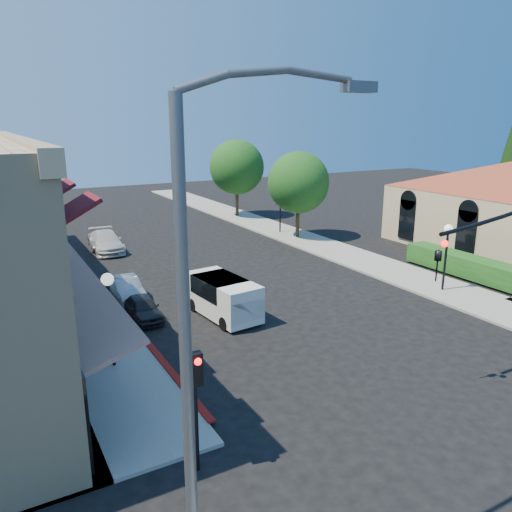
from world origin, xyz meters
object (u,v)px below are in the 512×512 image
street_tree_a (298,183)px  lamppost_left_near (109,296)px  street_tree_b (237,167)px  parked_car_d (103,241)px  lamppost_right_far (280,199)px  parked_car_b (126,289)px  cobra_streetlight (206,340)px  parked_car_c (106,242)px  parked_car_a (143,308)px  lamppost_right_near (447,241)px  secondary_signal (196,390)px  white_van (224,295)px  lamppost_left_far (51,225)px

street_tree_a → lamppost_left_near: (-17.30, -14.00, -1.46)m
street_tree_b → parked_car_d: 15.40m
lamppost_right_far → parked_car_b: bearing=-147.9°
lamppost_left_near → cobra_streetlight: bearing=-93.7°
parked_car_b → parked_car_c: bearing=82.8°
lamppost_right_far → parked_car_a: (-14.70, -12.00, -2.21)m
cobra_streetlight → lamppost_right_near: cobra_streetlight is taller
street_tree_a → parked_car_c: (-13.60, 3.00, -3.52)m
street_tree_b → parked_car_d: (-13.60, -6.00, -4.01)m
secondary_signal → lamppost_left_near: bearing=94.3°
lamppost_left_near → parked_car_d: size_ratio=0.92×
lamppost_right_near → lamppost_left_near: bearing=180.0°
secondary_signal → parked_car_b: (1.80, 13.37, -1.74)m
street_tree_b → white_van: 24.79m
cobra_streetlight → lamppost_left_near: 10.34m
secondary_signal → lamppost_right_far: 27.98m
cobra_streetlight → lamppost_right_far: (17.65, 26.00, -2.53)m
parked_car_c → parked_car_d: (0.00, 1.00, -0.13)m
lamppost_right_near → parked_car_c: lamppost_right_near is taller
cobra_streetlight → parked_car_c: cobra_streetlight is taller
lamppost_left_far → street_tree_a: bearing=0.0°
street_tree_b → lamppost_left_far: size_ratio=1.97×
street_tree_b → lamppost_left_near: street_tree_b is taller
lamppost_right_far → parked_car_d: size_ratio=0.92×
parked_car_a → lamppost_left_near: bearing=-118.5°
secondary_signal → lamppost_left_far: size_ratio=0.93×
lamppost_right_near → parked_car_b: size_ratio=1.01×
parked_car_d → parked_car_b: bearing=-91.4°
street_tree_a → lamppost_left_far: 17.36m
lamppost_right_near → white_van: 11.82m
lamppost_right_near → white_van: lamppost_right_near is taller
parked_car_a → parked_car_b: 2.78m
street_tree_b → lamppost_left_near: 29.64m
white_van → parked_car_d: (-1.87, 15.55, -0.49)m
street_tree_a → cobra_streetlight: (-17.95, -24.00, 1.07)m
street_tree_b → white_van: (-11.73, -21.55, -3.51)m
parked_car_a → parked_car_d: bearing=85.7°
lamppost_right_near → parked_car_b: 16.33m
parked_car_a → secondary_signal: bearing=-98.3°
parked_car_c → cobra_streetlight: bearing=-95.9°
street_tree_a → secondary_signal: (-16.80, -20.59, -1.88)m
cobra_streetlight → lamppost_right_near: bearing=29.5°
secondary_signal → parked_car_d: (3.20, 24.59, -1.78)m
cobra_streetlight → parked_car_c: size_ratio=2.01×
street_tree_a → secondary_signal: street_tree_a is taller
street_tree_a → lamppost_left_far: street_tree_a is taller
street_tree_a → lamppost_right_far: size_ratio=1.82×
white_van → lamppost_right_near: bearing=-12.1°
lamppost_left_far → white_van: 12.93m
cobra_streetlight → parked_car_a: bearing=78.1°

